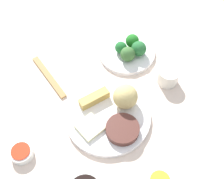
# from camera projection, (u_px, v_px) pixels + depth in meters

# --- Properties ---
(tabletop) EXTENTS (2.20, 2.20, 0.02)m
(tabletop) POSITION_uv_depth(u_px,v_px,m) (96.00, 120.00, 0.91)
(tabletop) COLOR beige
(tabletop) RESTS_ON ground
(main_plate) EXTENTS (0.27, 0.27, 0.02)m
(main_plate) POSITION_uv_depth(u_px,v_px,m) (108.00, 117.00, 0.89)
(main_plate) COLOR white
(main_plate) RESTS_ON tabletop
(rice_scoop) EXTENTS (0.08, 0.08, 0.08)m
(rice_scoop) POSITION_uv_depth(u_px,v_px,m) (125.00, 97.00, 0.88)
(rice_scoop) COLOR tan
(rice_scoop) RESTS_ON main_plate
(spring_roll) EXTENTS (0.10, 0.06, 0.03)m
(spring_roll) POSITION_uv_depth(u_px,v_px,m) (94.00, 98.00, 0.91)
(spring_roll) COLOR tan
(spring_roll) RESTS_ON main_plate
(crab_rangoon_wonton) EXTENTS (0.08, 0.08, 0.01)m
(crab_rangoon_wonton) POSITION_uv_depth(u_px,v_px,m) (90.00, 127.00, 0.86)
(crab_rangoon_wonton) COLOR beige
(crab_rangoon_wonton) RESTS_ON main_plate
(stir_fry_heap) EXTENTS (0.10, 0.10, 0.02)m
(stir_fry_heap) POSITION_uv_depth(u_px,v_px,m) (122.00, 129.00, 0.85)
(stir_fry_heap) COLOR #502922
(stir_fry_heap) RESTS_ON main_plate
(broccoli_plate) EXTENTS (0.21, 0.21, 0.01)m
(broccoli_plate) POSITION_uv_depth(u_px,v_px,m) (127.00, 52.00, 1.05)
(broccoli_plate) COLOR white
(broccoli_plate) RESTS_ON tabletop
(broccoli_floret_0) EXTENTS (0.04, 0.04, 0.04)m
(broccoli_floret_0) POSITION_uv_depth(u_px,v_px,m) (121.00, 47.00, 1.02)
(broccoli_floret_0) COLOR #20692D
(broccoli_floret_0) RESTS_ON broccoli_plate
(broccoli_floret_1) EXTENTS (0.05, 0.05, 0.05)m
(broccoli_floret_1) POSITION_uv_depth(u_px,v_px,m) (139.00, 49.00, 1.01)
(broccoli_floret_1) COLOR #266933
(broccoli_floret_1) RESTS_ON broccoli_plate
(broccoli_floret_2) EXTENTS (0.05, 0.05, 0.05)m
(broccoli_floret_2) POSITION_uv_depth(u_px,v_px,m) (132.00, 41.00, 1.04)
(broccoli_floret_2) COLOR #1F7121
(broccoli_floret_2) RESTS_ON broccoli_plate
(broccoli_floret_3) EXTENTS (0.05, 0.05, 0.05)m
(broccoli_floret_3) POSITION_uv_depth(u_px,v_px,m) (128.00, 54.00, 1.00)
(broccoli_floret_3) COLOR #3B6A33
(broccoli_floret_3) RESTS_ON broccoli_plate
(sauce_ramekin_sweet_and_sour) EXTENTS (0.07, 0.07, 0.02)m
(sauce_ramekin_sweet_and_sour) POSITION_uv_depth(u_px,v_px,m) (22.00, 153.00, 0.82)
(sauce_ramekin_sweet_and_sour) COLOR white
(sauce_ramekin_sweet_and_sour) RESTS_ON tabletop
(sauce_ramekin_sweet_and_sour_liquid) EXTENTS (0.05, 0.05, 0.00)m
(sauce_ramekin_sweet_and_sour_liquid) POSITION_uv_depth(u_px,v_px,m) (20.00, 151.00, 0.81)
(sauce_ramekin_sweet_and_sour_liquid) COLOR red
(sauce_ramekin_sweet_and_sour_liquid) RESTS_ON sauce_ramekin_sweet_and_sour
(teacup) EXTENTS (0.07, 0.07, 0.05)m
(teacup) POSITION_uv_depth(u_px,v_px,m) (168.00, 77.00, 0.96)
(teacup) COLOR white
(teacup) RESTS_ON tabletop
(chopsticks_pair) EXTENTS (0.08, 0.20, 0.01)m
(chopsticks_pair) POSITION_uv_depth(u_px,v_px,m) (49.00, 77.00, 0.99)
(chopsticks_pair) COLOR #A27943
(chopsticks_pair) RESTS_ON tabletop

